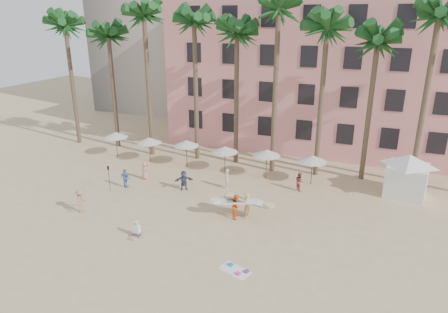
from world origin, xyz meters
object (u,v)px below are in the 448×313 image
at_px(pink_hotel, 337,72).
at_px(cabana, 408,172).
at_px(carrier_yellow, 247,204).
at_px(carrier_white, 237,205).

height_order(pink_hotel, cabana, pink_hotel).
distance_m(pink_hotel, carrier_yellow, 22.52).
bearing_deg(pink_hotel, cabana, -59.82).
xyz_separation_m(pink_hotel, carrier_white, (-3.98, -21.53, -7.02)).
bearing_deg(cabana, pink_hotel, 120.18).
xyz_separation_m(pink_hotel, carrier_yellow, (-3.27, -21.17, -6.93)).
distance_m(pink_hotel, cabana, 16.07).
height_order(pink_hotel, carrier_yellow, pink_hotel).
bearing_deg(cabana, carrier_white, -143.12).
height_order(carrier_yellow, carrier_white, carrier_yellow).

